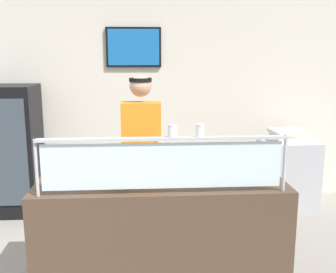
{
  "coord_description": "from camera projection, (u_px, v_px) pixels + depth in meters",
  "views": [
    {
      "loc": [
        0.85,
        -2.74,
        1.95
      ],
      "look_at": [
        1.06,
        0.4,
        1.31
      ],
      "focal_mm": 43.09,
      "sensor_mm": 36.0,
      "label": 1
    }
  ],
  "objects": [
    {
      "name": "shop_rear_unit",
      "position": [
        152.0,
        99.0,
        5.39
      ],
      "size": [
        6.4,
        0.13,
        2.7
      ],
      "color": "silver",
      "rests_on": "ground"
    },
    {
      "name": "pizza_box_stack",
      "position": [
        290.0,
        135.0,
        5.11
      ],
      "size": [
        0.46,
        0.44,
        0.13
      ],
      "color": "silver",
      "rests_on": "prep_shelf"
    },
    {
      "name": "pepper_flake_shaker",
      "position": [
        200.0,
        131.0,
        2.87
      ],
      "size": [
        0.06,
        0.06,
        0.09
      ],
      "color": "white",
      "rests_on": "sneeze_guard"
    },
    {
      "name": "prep_shelf",
      "position": [
        287.0,
        173.0,
        5.21
      ],
      "size": [
        0.7,
        0.55,
        0.87
      ],
      "primitive_type": "cube",
      "color": "#B7BABF",
      "rests_on": "ground"
    },
    {
      "name": "serving_counter",
      "position": [
        161.0,
        235.0,
        3.34
      ],
      "size": [
        2.0,
        0.72,
        0.95
      ],
      "primitive_type": "cube",
      "color": "#4C3828",
      "rests_on": "ground"
    },
    {
      "name": "drink_fridge",
      "position": [
        9.0,
        150.0,
        4.95
      ],
      "size": [
        0.72,
        0.64,
        1.59
      ],
      "color": "black",
      "rests_on": "ground"
    },
    {
      "name": "parmesan_shaker",
      "position": [
        172.0,
        132.0,
        2.86
      ],
      "size": [
        0.06,
        0.06,
        0.09
      ],
      "color": "white",
      "rests_on": "sneeze_guard"
    },
    {
      "name": "pizza_tray",
      "position": [
        124.0,
        179.0,
        3.25
      ],
      "size": [
        0.45,
        0.45,
        0.04
      ],
      "color": "#9EA0A8",
      "rests_on": "serving_counter"
    },
    {
      "name": "sneeze_guard",
      "position": [
        163.0,
        158.0,
        2.9
      ],
      "size": [
        1.82,
        0.06,
        0.42
      ],
      "color": "#B2B5BC",
      "rests_on": "serving_counter"
    },
    {
      "name": "pizza_server",
      "position": [
        129.0,
        177.0,
        3.22
      ],
      "size": [
        0.12,
        0.29,
        0.01
      ],
      "primitive_type": "cube",
      "rotation": [
        0.0,
        0.0,
        -0.18
      ],
      "color": "#ADAFB7",
      "rests_on": "pizza_tray"
    },
    {
      "name": "ground_plane",
      "position": [
        158.0,
        251.0,
        4.06
      ],
      "size": [
        12.0,
        12.0,
        0.0
      ],
      "primitive_type": "plane",
      "color": "gray",
      "rests_on": "ground"
    },
    {
      "name": "worker_figure",
      "position": [
        142.0,
        153.0,
        3.94
      ],
      "size": [
        0.41,
        0.5,
        1.76
      ],
      "color": "#23232D",
      "rests_on": "ground"
    }
  ]
}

